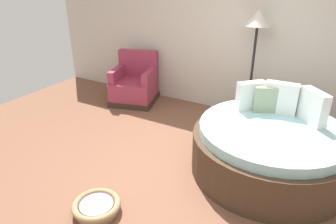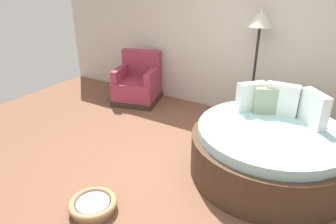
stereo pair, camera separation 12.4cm
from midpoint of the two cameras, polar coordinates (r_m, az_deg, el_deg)
ground_plane at (r=3.90m, az=2.64°, el=-11.90°), size 8.00×8.00×0.02m
back_wall at (r=5.34m, az=15.30°, el=13.39°), size 8.00×0.12×2.68m
round_daybed at (r=3.99m, az=19.17°, el=-6.64°), size 1.90×1.90×1.05m
red_armchair at (r=5.94m, az=-5.05°, el=5.15°), size 0.99×0.99×0.94m
pet_basket at (r=3.46m, az=-12.75°, el=-16.56°), size 0.51×0.51×0.13m
floor_lamp at (r=4.90m, az=17.41°, el=14.45°), size 0.40×0.40×1.82m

